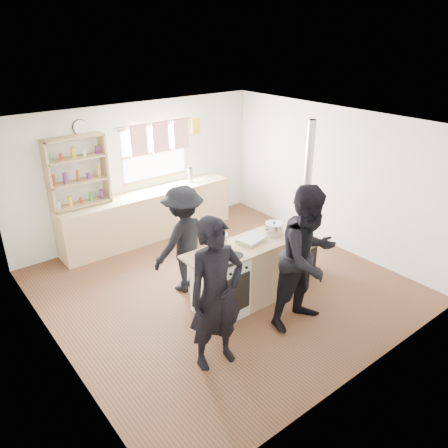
{
  "coord_description": "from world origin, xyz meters",
  "views": [
    {
      "loc": [
        -3.58,
        -4.61,
        3.7
      ],
      "look_at": [
        -0.03,
        -0.1,
        1.1
      ],
      "focal_mm": 35.0,
      "sensor_mm": 36.0,
      "label": 1
    }
  ],
  "objects": [
    {
      "name": "cooking_island",
      "position": [
        0.14,
        -0.55,
        0.47
      ],
      "size": [
        1.97,
        0.64,
        0.93
      ],
      "color": "white",
      "rests_on": "ground"
    },
    {
      "name": "thermos",
      "position": [
        0.95,
        2.22,
        1.04
      ],
      "size": [
        0.1,
        0.1,
        0.29
      ],
      "primitive_type": "cylinder",
      "color": "silver",
      "rests_on": "back_counter"
    },
    {
      "name": "person_near_left",
      "position": [
        -1.08,
        -1.29,
        0.94
      ],
      "size": [
        0.74,
        0.54,
        1.88
      ],
      "primitive_type": "imported",
      "rotation": [
        0.0,
        0.0,
        -0.13
      ],
      "color": "black",
      "rests_on": "ground"
    },
    {
      "name": "stockpot_counter",
      "position": [
        0.55,
        -0.54,
        1.02
      ],
      "size": [
        0.27,
        0.27,
        0.2
      ],
      "color": "#B9B9BC",
      "rests_on": "cooking_island"
    },
    {
      "name": "person_near_right",
      "position": [
        0.33,
        -1.39,
        0.98
      ],
      "size": [
        0.96,
        0.75,
        1.96
      ],
      "primitive_type": "imported",
      "rotation": [
        0.0,
        0.0,
        -0.01
      ],
      "color": "black",
      "rests_on": "ground"
    },
    {
      "name": "stockpot_stove",
      "position": [
        -0.31,
        -0.33,
        1.02
      ],
      "size": [
        0.25,
        0.25,
        0.2
      ],
      "color": "silver",
      "rests_on": "cooking_island"
    },
    {
      "name": "shelving_unit",
      "position": [
        -1.2,
        2.34,
        1.51
      ],
      "size": [
        1.0,
        0.28,
        1.2
      ],
      "color": "tan",
      "rests_on": "back_counter"
    },
    {
      "name": "bread_board",
      "position": [
        0.88,
        -0.64,
        0.98
      ],
      "size": [
        0.29,
        0.22,
        0.12
      ],
      "color": "tan",
      "rests_on": "cooking_island"
    },
    {
      "name": "ground",
      "position": [
        0.0,
        0.0,
        -0.01
      ],
      "size": [
        5.0,
        5.0,
        0.01
      ],
      "primitive_type": "cube",
      "color": "brown",
      "rests_on": "ground"
    },
    {
      "name": "back_counter",
      "position": [
        0.0,
        2.22,
        0.45
      ],
      "size": [
        3.4,
        0.55,
        0.9
      ],
      "primitive_type": "cube",
      "color": "#D2B27E",
      "rests_on": "ground"
    },
    {
      "name": "flue_heater",
      "position": [
        1.28,
        -0.47,
        0.65
      ],
      "size": [
        0.35,
        0.35,
        2.5
      ],
      "color": "black",
      "rests_on": "ground"
    },
    {
      "name": "skillet_greens",
      "position": [
        -0.52,
        -0.75,
        0.96
      ],
      "size": [
        0.41,
        0.41,
        0.05
      ],
      "color": "black",
      "rests_on": "cooking_island"
    },
    {
      "name": "roast_tray",
      "position": [
        0.13,
        -0.52,
        0.97
      ],
      "size": [
        0.43,
        0.36,
        0.06
      ],
      "color": "silver",
      "rests_on": "cooking_island"
    },
    {
      "name": "person_far",
      "position": [
        -0.47,
        0.31,
        0.83
      ],
      "size": [
        1.17,
        0.81,
        1.66
      ],
      "primitive_type": "imported",
      "rotation": [
        0.0,
        0.0,
        3.33
      ],
      "color": "black",
      "rests_on": "ground"
    }
  ]
}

